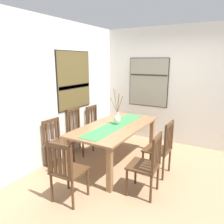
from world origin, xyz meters
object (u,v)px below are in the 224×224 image
(chair_0, at_px, (66,170))
(chair_4, at_px, (79,131))
(chair_2, at_px, (161,147))
(dining_table, at_px, (115,130))
(painting_on_back_wall, at_px, (74,80))
(centerpiece_vase, at_px, (117,118))
(chair_1, at_px, (57,142))
(chair_5, at_px, (96,124))
(chair_3, at_px, (148,163))
(painting_on_side_wall, at_px, (148,82))

(chair_0, bearing_deg, chair_4, 33.20)
(chair_0, distance_m, chair_2, 1.64)
(dining_table, relative_size, painting_on_back_wall, 1.62)
(centerpiece_vase, xyz_separation_m, chair_1, (-0.71, 0.88, -0.41))
(dining_table, distance_m, chair_0, 1.39)
(centerpiece_vase, bearing_deg, chair_5, 56.27)
(painting_on_back_wall, bearing_deg, chair_3, -112.09)
(painting_on_back_wall, bearing_deg, chair_5, -20.73)
(dining_table, relative_size, chair_2, 2.05)
(chair_5, relative_size, painting_on_back_wall, 0.74)
(dining_table, relative_size, centerpiece_vase, 2.85)
(dining_table, height_order, painting_on_back_wall, painting_on_back_wall)
(chair_0, xyz_separation_m, chair_2, (1.38, -0.88, 0.02))
(centerpiece_vase, height_order, chair_3, centerpiece_vase)
(centerpiece_vase, bearing_deg, dining_table, 177.39)
(chair_2, bearing_deg, chair_1, 109.98)
(chair_2, height_order, chair_5, chair_2)
(centerpiece_vase, distance_m, chair_4, 0.99)
(chair_1, distance_m, chair_2, 1.89)
(chair_3, bearing_deg, chair_5, 53.61)
(chair_5, distance_m, painting_on_side_wall, 1.61)
(chair_0, bearing_deg, painting_on_back_wall, 35.69)
(chair_5, bearing_deg, painting_on_back_wall, 159.27)
(chair_0, relative_size, chair_3, 0.96)
(chair_1, distance_m, chair_5, 1.31)
(chair_1, height_order, painting_on_back_wall, painting_on_back_wall)
(dining_table, xyz_separation_m, chair_2, (-0.00, -0.89, -0.16))
(chair_4, bearing_deg, dining_table, -91.49)
(chair_2, xyz_separation_m, chair_3, (-0.66, -0.02, -0.00))
(centerpiece_vase, relative_size, painting_on_back_wall, 0.57)
(chair_4, bearing_deg, chair_1, -177.61)
(chair_0, bearing_deg, chair_3, -51.30)
(dining_table, relative_size, chair_1, 2.22)
(chair_5, xyz_separation_m, painting_on_side_wall, (0.94, -0.90, 0.95))
(dining_table, height_order, chair_3, chair_3)
(chair_3, height_order, chair_5, chair_3)
(centerpiece_vase, bearing_deg, chair_4, 92.57)
(dining_table, xyz_separation_m, chair_5, (0.66, 0.89, -0.19))
(chair_4, distance_m, painting_on_side_wall, 2.05)
(chair_2, height_order, painting_on_back_wall, painting_on_back_wall)
(chair_1, bearing_deg, chair_0, -129.51)
(chair_2, xyz_separation_m, chair_4, (0.03, 1.80, -0.01))
(chair_4, bearing_deg, centerpiece_vase, -87.43)
(chair_1, distance_m, chair_3, 1.79)
(dining_table, xyz_separation_m, chair_1, (-0.65, 0.88, -0.19))
(chair_2, xyz_separation_m, painting_on_back_wall, (0.15, 1.98, 1.04))
(chair_0, bearing_deg, chair_5, 23.81)
(chair_3, distance_m, chair_5, 2.23)
(painting_on_back_wall, bearing_deg, centerpiece_vase, -94.20)
(chair_2, bearing_deg, chair_4, 89.17)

